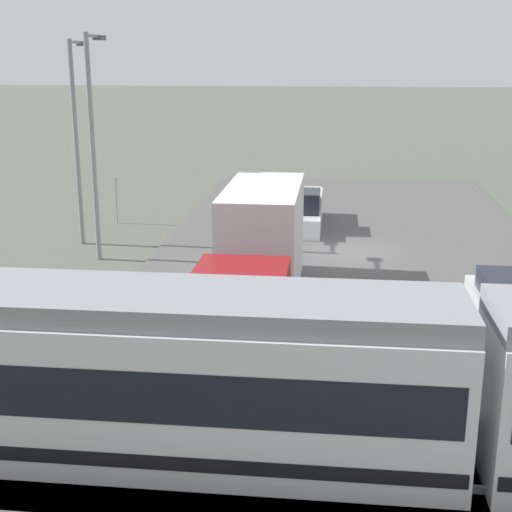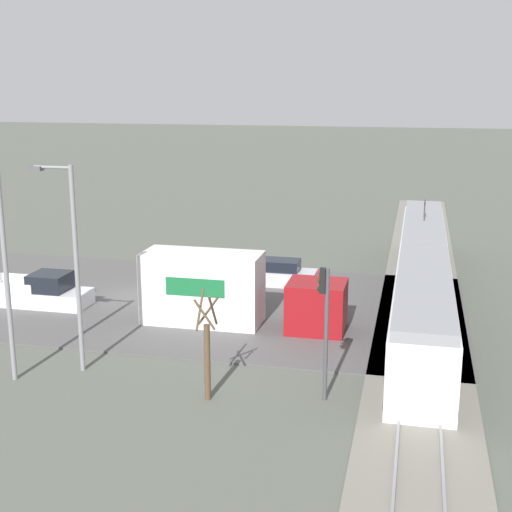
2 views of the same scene
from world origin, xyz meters
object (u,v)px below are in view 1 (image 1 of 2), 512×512
Objects in this scene: box_truck at (259,253)px; street_lamp_near_crossing at (77,129)px; light_rail_tram at (475,392)px; sedan_car_0 at (507,304)px; street_lamp_mid_block at (93,133)px; pickup_truck at (299,212)px; no_parking_sign at (116,195)px.

box_truck is 1.19× the size of street_lamp_near_crossing.
sedan_car_0 is (-2.47, -8.21, -1.06)m from light_rail_tram.
box_truck is 9.03m from street_lamp_mid_block.
box_truck is 10.98m from pickup_truck.
no_parking_sign is at bearing -53.38° from box_truck.
sedan_car_0 is 1.86× the size of no_parking_sign.
light_rail_tram is at bearing 129.47° from street_lamp_near_crossing.
street_lamp_near_crossing is at bearing 22.50° from pickup_truck.
street_lamp_near_crossing is 2.75m from street_lamp_mid_block.
street_lamp_near_crossing reaches higher than sedan_car_0.
street_lamp_near_crossing is 5.18m from no_parking_sign.
street_lamp_near_crossing reaches higher than no_parking_sign.
sedan_car_0 is 16.28m from street_lamp_mid_block.
light_rail_tram reaches higher than no_parking_sign.
street_lamp_mid_block is 7.17m from no_parking_sign.
street_lamp_mid_block is (6.92, -4.81, 3.25)m from box_truck.
street_lamp_near_crossing is (8.43, -7.11, 3.16)m from box_truck.
box_truck is at bearing 86.03° from pickup_truck.
no_parking_sign is at bearing -56.84° from light_rail_tram.
pickup_truck is at bearing -60.42° from sedan_car_0.
street_lamp_mid_block is (12.06, -14.16, 3.22)m from light_rail_tram.
street_lamp_near_crossing is 3.78× the size of no_parking_sign.
light_rail_tram is 12.64× the size of no_parking_sign.
no_parking_sign is (13.23, -20.25, -0.39)m from light_rail_tram.
street_lamp_mid_block is (7.68, 6.11, 4.23)m from pickup_truck.
light_rail_tram is at bearing 123.16° from no_parking_sign.
sedan_car_0 is 19.80m from no_parking_sign.
street_lamp_mid_block reaches higher than no_parking_sign.
no_parking_sign is (8.10, -10.89, -0.36)m from box_truck.
light_rail_tram is 3.35× the size of street_lamp_near_crossing.
no_parking_sign is (1.17, -6.09, -3.61)m from street_lamp_mid_block.
street_lamp_near_crossing is at bearing -50.53° from light_rail_tram.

